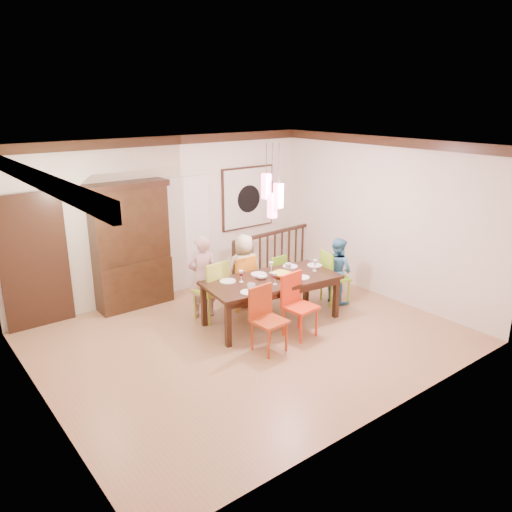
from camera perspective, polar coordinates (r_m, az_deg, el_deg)
floor at (r=7.79m, az=-0.60°, el=-9.34°), size 6.00×6.00×0.00m
ceiling at (r=6.97m, az=-0.68°, el=12.41°), size 6.00×6.00×0.00m
wall_back at (r=9.30m, az=-10.00°, el=4.42°), size 6.00×0.00×6.00m
wall_left at (r=6.04m, az=-24.05°, el=-4.18°), size 0.00×5.00×5.00m
wall_right at (r=9.31m, az=14.29°, el=4.15°), size 0.00×5.00×5.00m
crown_molding at (r=6.98m, az=-0.68°, el=11.76°), size 6.00×5.00×0.16m
panel_door at (r=8.56m, az=-23.99°, el=-0.82°), size 1.04×0.07×2.24m
white_doorway at (r=9.53m, az=-7.92°, el=2.36°), size 0.97×0.05×2.22m
painting at (r=10.18m, az=-0.93°, el=6.68°), size 1.25×0.06×1.25m
pendant_cluster at (r=7.69m, az=1.87°, el=6.93°), size 0.27×0.21×1.14m
dining_table at (r=8.08m, az=1.77°, el=-3.13°), size 2.30×1.26×0.75m
chair_far_left at (r=8.25m, az=-5.28°, el=-3.37°), size 0.51×0.51×1.02m
chair_far_mid at (r=8.67m, az=-1.98°, el=-2.48°), size 0.45×0.45×0.97m
chair_far_right at (r=9.16m, az=1.89°, el=-1.91°), size 0.39×0.39×0.82m
chair_near_left at (r=7.20m, az=1.54°, el=-6.87°), size 0.46×0.46×0.96m
chair_near_mid at (r=7.66m, az=5.12°, el=-5.26°), size 0.49×0.49×0.98m
chair_end_right at (r=8.99m, az=9.08°, el=-1.97°), size 0.54×0.54×0.96m
china_hutch at (r=8.86m, az=-14.09°, el=1.18°), size 1.39×0.46×2.20m
balustrade at (r=10.24m, az=2.16°, el=0.38°), size 2.19×0.24×0.96m
person_far_left at (r=8.34m, az=-6.15°, el=-2.35°), size 0.59×0.47×1.40m
person_far_mid at (r=8.78m, az=-1.36°, el=-1.59°), size 0.72×0.57×1.29m
person_end_right at (r=9.03m, az=9.29°, el=-1.60°), size 0.45×0.58×1.19m
serving_bowl at (r=8.13m, az=2.92°, el=-2.14°), size 0.34×0.34×0.07m
small_bowl at (r=8.04m, az=0.65°, el=-2.41°), size 0.21×0.21×0.06m
cup_left at (r=7.59m, az=-0.54°, el=-3.49°), size 0.15×0.15×0.10m
cup_right at (r=8.49m, az=3.69°, el=-1.17°), size 0.13×0.13×0.10m
plate_far_left at (r=7.93m, az=-3.24°, el=-2.89°), size 0.26×0.26×0.01m
plate_far_mid at (r=8.22m, az=0.31°, el=-2.10°), size 0.26×0.26×0.01m
plate_far_right at (r=8.62m, az=3.93°, el=-1.19°), size 0.26×0.26×0.01m
plate_near_left at (r=7.48m, az=-0.82°, el=-4.16°), size 0.26×0.26×0.01m
plate_near_mid at (r=8.12m, az=5.22°, el=-2.45°), size 0.26×0.26×0.01m
plate_end_right at (r=8.72m, az=6.72°, el=-1.05°), size 0.26×0.26×0.01m
wine_glass_a at (r=7.88m, az=-1.70°, el=-2.33°), size 0.08×0.08×0.19m
wine_glass_b at (r=8.29m, az=1.76°, el=-1.30°), size 0.08×0.08×0.19m
wine_glass_c at (r=7.78m, az=2.18°, el=-2.60°), size 0.08×0.08×0.19m
wine_glass_d at (r=8.44m, az=6.75°, el=-1.08°), size 0.08×0.08×0.19m
napkin at (r=7.80m, az=3.55°, el=-3.26°), size 0.18×0.14×0.01m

